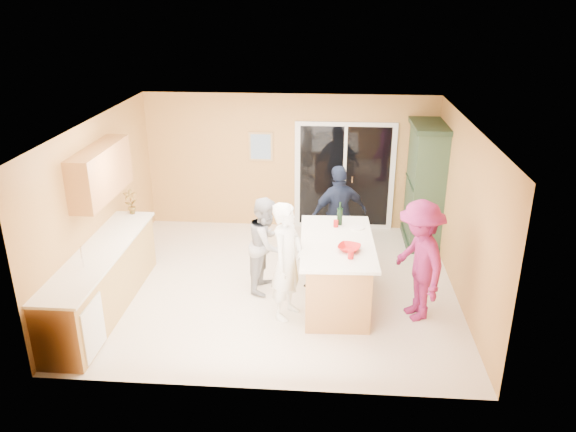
# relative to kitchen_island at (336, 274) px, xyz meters

# --- Properties ---
(floor) EXTENTS (5.50, 5.50, 0.00)m
(floor) POSITION_rel_kitchen_island_xyz_m (-0.90, 0.45, -0.47)
(floor) COLOR silver
(floor) RESTS_ON ground
(ceiling) EXTENTS (5.50, 5.00, 0.10)m
(ceiling) POSITION_rel_kitchen_island_xyz_m (-0.90, 0.45, 2.13)
(ceiling) COLOR white
(ceiling) RESTS_ON wall_back
(wall_back) EXTENTS (5.50, 0.10, 2.60)m
(wall_back) POSITION_rel_kitchen_island_xyz_m (-0.90, 2.95, 0.83)
(wall_back) COLOR #EDB761
(wall_back) RESTS_ON ground
(wall_front) EXTENTS (5.50, 0.10, 2.60)m
(wall_front) POSITION_rel_kitchen_island_xyz_m (-0.90, -2.05, 0.83)
(wall_front) COLOR #EDB761
(wall_front) RESTS_ON ground
(wall_left) EXTENTS (0.10, 5.00, 2.60)m
(wall_left) POSITION_rel_kitchen_island_xyz_m (-3.65, 0.45, 0.83)
(wall_left) COLOR #EDB761
(wall_left) RESTS_ON ground
(wall_right) EXTENTS (0.10, 5.00, 2.60)m
(wall_right) POSITION_rel_kitchen_island_xyz_m (1.85, 0.45, 0.83)
(wall_right) COLOR #EDB761
(wall_right) RESTS_ON ground
(left_cabinet_run) EXTENTS (0.65, 3.05, 1.24)m
(left_cabinet_run) POSITION_rel_kitchen_island_xyz_m (-3.35, -0.60, -0.01)
(left_cabinet_run) COLOR #B48B46
(left_cabinet_run) RESTS_ON floor
(upper_cabinets) EXTENTS (0.35, 1.60, 0.75)m
(upper_cabinets) POSITION_rel_kitchen_island_xyz_m (-3.48, 0.25, 1.40)
(upper_cabinets) COLOR #B48B46
(upper_cabinets) RESTS_ON wall_left
(sliding_door) EXTENTS (1.90, 0.07, 2.10)m
(sliding_door) POSITION_rel_kitchen_island_xyz_m (0.15, 2.92, 0.58)
(sliding_door) COLOR silver
(sliding_door) RESTS_ON floor
(framed_picture) EXTENTS (0.46, 0.04, 0.56)m
(framed_picture) POSITION_rel_kitchen_island_xyz_m (-1.45, 2.93, 1.13)
(framed_picture) COLOR tan
(framed_picture) RESTS_ON wall_back
(kitchen_island) EXTENTS (1.11, 1.96, 1.01)m
(kitchen_island) POSITION_rel_kitchen_island_xyz_m (0.00, 0.00, 0.00)
(kitchen_island) COLOR #B48B46
(kitchen_island) RESTS_ON floor
(green_hutch) EXTENTS (0.64, 1.21, 2.22)m
(green_hutch) POSITION_rel_kitchen_island_xyz_m (1.59, 2.35, 0.61)
(green_hutch) COLOR #213624
(green_hutch) RESTS_ON floor
(woman_white) EXTENTS (0.62, 0.74, 1.72)m
(woman_white) POSITION_rel_kitchen_island_xyz_m (-0.69, -0.40, 0.38)
(woman_white) COLOR white
(woman_white) RESTS_ON floor
(woman_grey) EXTENTS (0.69, 0.82, 1.50)m
(woman_grey) POSITION_rel_kitchen_island_xyz_m (-1.07, 0.37, 0.27)
(woman_grey) COLOR #AFAFB2
(woman_grey) RESTS_ON floor
(woman_navy) EXTENTS (1.08, 0.78, 1.71)m
(woman_navy) POSITION_rel_kitchen_island_xyz_m (0.04, 1.41, 0.38)
(woman_navy) COLOR #172033
(woman_navy) RESTS_ON floor
(woman_magenta) EXTENTS (0.97, 1.27, 1.75)m
(woman_magenta) POSITION_rel_kitchen_island_xyz_m (1.13, -0.28, 0.40)
(woman_magenta) COLOR #992162
(woman_magenta) RESTS_ON floor
(serving_bowl) EXTENTS (0.39, 0.39, 0.08)m
(serving_bowl) POSITION_rel_kitchen_island_xyz_m (0.16, -0.31, 0.57)
(serving_bowl) COLOR red
(serving_bowl) RESTS_ON kitchen_island
(tulip_vase) EXTENTS (0.25, 0.21, 0.41)m
(tulip_vase) POSITION_rel_kitchen_island_xyz_m (-3.35, 0.98, 0.67)
(tulip_vase) COLOR #AE3211
(tulip_vase) RESTS_ON left_cabinet_run
(tumbler_near) EXTENTS (0.08, 0.08, 0.11)m
(tumbler_near) POSITION_rel_kitchen_island_xyz_m (-0.02, 0.51, 0.59)
(tumbler_near) COLOR red
(tumbler_near) RESTS_ON kitchen_island
(tumbler_far) EXTENTS (0.10, 0.10, 0.12)m
(tumbler_far) POSITION_rel_kitchen_island_xyz_m (0.17, -0.57, 0.60)
(tumbler_far) COLOR red
(tumbler_far) RESTS_ON kitchen_island
(wine_bottle) EXTENTS (0.08, 0.08, 0.36)m
(wine_bottle) POSITION_rel_kitchen_island_xyz_m (0.04, 0.61, 0.68)
(wine_bottle) COLOR black
(wine_bottle) RESTS_ON kitchen_island
(white_plate) EXTENTS (0.25, 0.25, 0.02)m
(white_plate) POSITION_rel_kitchen_island_xyz_m (0.30, 0.49, 0.54)
(white_plate) COLOR white
(white_plate) RESTS_ON kitchen_island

